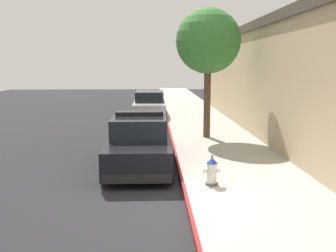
{
  "coord_description": "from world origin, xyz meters",
  "views": [
    {
      "loc": [
        -0.78,
        -7.85,
        3.12
      ],
      "look_at": [
        -0.27,
        4.85,
        1.0
      ],
      "focal_mm": 39.29,
      "sensor_mm": 36.0,
      "label": 1
    }
  ],
  "objects_px": {
    "police_cruiser": "(140,142)",
    "parked_car_silver_ahead": "(149,105)",
    "street_tree": "(208,42)",
    "fire_hydrant": "(212,171)"
  },
  "relations": [
    {
      "from": "parked_car_silver_ahead",
      "to": "police_cruiser",
      "type": "bearing_deg",
      "value": -91.04
    },
    {
      "from": "fire_hydrant",
      "to": "street_tree",
      "type": "bearing_deg",
      "value": 82.98
    },
    {
      "from": "street_tree",
      "to": "fire_hydrant",
      "type": "bearing_deg",
      "value": -97.02
    },
    {
      "from": "police_cruiser",
      "to": "parked_car_silver_ahead",
      "type": "height_order",
      "value": "police_cruiser"
    },
    {
      "from": "police_cruiser",
      "to": "fire_hydrant",
      "type": "xyz_separation_m",
      "value": [
        1.88,
        -2.44,
        -0.25
      ]
    },
    {
      "from": "police_cruiser",
      "to": "street_tree",
      "type": "distance_m",
      "value": 5.65
    },
    {
      "from": "police_cruiser",
      "to": "parked_car_silver_ahead",
      "type": "bearing_deg",
      "value": 88.96
    },
    {
      "from": "police_cruiser",
      "to": "parked_car_silver_ahead",
      "type": "xyz_separation_m",
      "value": [
        0.2,
        10.85,
        -0.0
      ]
    },
    {
      "from": "street_tree",
      "to": "parked_car_silver_ahead",
      "type": "bearing_deg",
      "value": 109.04
    },
    {
      "from": "fire_hydrant",
      "to": "street_tree",
      "type": "distance_m",
      "value": 7.18
    }
  ]
}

